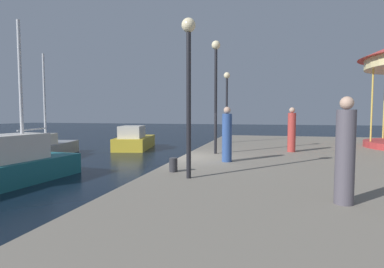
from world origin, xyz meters
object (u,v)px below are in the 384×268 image
at_px(lamp_post_near_edge, 189,69).
at_px(person_mid_promenade, 292,131).
at_px(lamp_post_mid_promenade, 216,78).
at_px(person_near_carousel, 345,154).
at_px(sailboat_grey, 41,149).
at_px(sailboat_teal, 5,166).
at_px(motorboat_yellow, 134,140).
at_px(bollard_north, 173,165).
at_px(person_far_corner, 227,136).
at_px(lamp_post_far_end, 227,94).

distance_m(lamp_post_near_edge, person_mid_promenade, 7.28).
relative_size(lamp_post_mid_promenade, person_mid_promenade, 2.39).
height_order(lamp_post_mid_promenade, person_near_carousel, lamp_post_mid_promenade).
bearing_deg(sailboat_grey, sailboat_teal, -59.29).
xyz_separation_m(motorboat_yellow, lamp_post_near_edge, (7.06, -12.11, 2.99)).
bearing_deg(lamp_post_near_edge, motorboat_yellow, 120.24).
height_order(motorboat_yellow, bollard_north, motorboat_yellow).
bearing_deg(lamp_post_mid_promenade, person_far_corner, -69.99).
height_order(motorboat_yellow, person_far_corner, person_far_corner).
distance_m(bollard_north, person_mid_promenade, 6.74).
xyz_separation_m(sailboat_grey, person_near_carousel, (13.56, -8.25, 1.20)).
xyz_separation_m(motorboat_yellow, lamp_post_mid_promenade, (6.93, -7.13, 3.33)).
bearing_deg(person_far_corner, sailboat_teal, -165.27).
distance_m(lamp_post_mid_promenade, lamp_post_far_end, 4.99).
xyz_separation_m(sailboat_grey, bollard_north, (9.57, -6.01, 0.47)).
xyz_separation_m(lamp_post_far_end, person_mid_promenade, (3.31, -3.59, -1.86)).
bearing_deg(bollard_north, sailboat_teal, 177.50).
height_order(lamp_post_far_end, person_far_corner, lamp_post_far_end).
relative_size(motorboat_yellow, lamp_post_near_edge, 1.22).
height_order(sailboat_grey, lamp_post_near_edge, sailboat_grey).
relative_size(lamp_post_mid_promenade, person_far_corner, 2.44).
bearing_deg(sailboat_grey, lamp_post_far_end, 17.92).
bearing_deg(person_near_carousel, motorboat_yellow, 127.41).
height_order(motorboat_yellow, lamp_post_far_end, lamp_post_far_end).
bearing_deg(lamp_post_mid_promenade, sailboat_teal, -149.26).
xyz_separation_m(motorboat_yellow, person_near_carousel, (10.41, -13.61, 1.12)).
xyz_separation_m(sailboat_teal, person_mid_promenade, (9.80, 5.36, 1.07)).
bearing_deg(person_far_corner, lamp_post_near_edge, -101.64).
bearing_deg(person_far_corner, person_near_carousel, -58.41).
relative_size(sailboat_grey, lamp_post_near_edge, 1.54).
bearing_deg(lamp_post_mid_promenade, person_mid_promenade, 23.92).
distance_m(lamp_post_mid_promenade, bollard_north, 5.19).
height_order(person_far_corner, person_near_carousel, person_near_carousel).
bearing_deg(motorboat_yellow, person_far_corner, -50.05).
relative_size(sailboat_grey, person_far_corner, 3.29).
bearing_deg(lamp_post_far_end, lamp_post_mid_promenade, -87.88).
height_order(lamp_post_near_edge, person_mid_promenade, lamp_post_near_edge).
bearing_deg(lamp_post_near_edge, person_near_carousel, -24.15).
height_order(lamp_post_far_end, bollard_north, lamp_post_far_end).
relative_size(lamp_post_mid_promenade, lamp_post_far_end, 1.15).
bearing_deg(motorboat_yellow, person_mid_promenade, -29.74).
bearing_deg(person_mid_promenade, lamp_post_mid_promenade, -156.08).
distance_m(sailboat_teal, person_far_corner, 7.73).
height_order(motorboat_yellow, sailboat_grey, sailboat_grey).
height_order(sailboat_teal, motorboat_yellow, sailboat_teal).
bearing_deg(lamp_post_mid_promenade, person_near_carousel, -61.78).
height_order(lamp_post_near_edge, lamp_post_far_end, lamp_post_near_edge).
xyz_separation_m(lamp_post_near_edge, lamp_post_far_end, (-0.31, 9.95, -0.02)).
xyz_separation_m(lamp_post_near_edge, lamp_post_mid_promenade, (-0.13, 4.97, 0.34)).
xyz_separation_m(motorboat_yellow, bollard_north, (6.41, -11.37, 0.39)).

